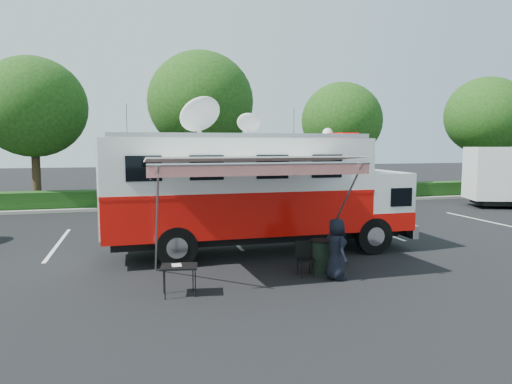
% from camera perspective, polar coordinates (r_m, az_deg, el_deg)
% --- Properties ---
extents(ground_plane, '(120.00, 120.00, 0.00)m').
position_cam_1_polar(ground_plane, '(14.87, 0.50, -7.50)').
color(ground_plane, black).
rests_on(ground_plane, ground).
extents(back_border, '(60.00, 6.14, 8.87)m').
position_cam_1_polar(back_border, '(27.35, -4.47, 9.18)').
color(back_border, '#9E998E').
rests_on(back_border, ground_plane).
extents(stall_lines, '(24.12, 5.50, 0.01)m').
position_cam_1_polar(stall_lines, '(17.61, -3.69, -5.37)').
color(stall_lines, silver).
rests_on(stall_lines, ground_plane).
extents(command_truck, '(9.74, 2.68, 4.68)m').
position_cam_1_polar(command_truck, '(14.51, 0.19, 0.20)').
color(command_truck, black).
rests_on(command_truck, ground_plane).
extents(awning, '(5.32, 2.74, 3.21)m').
position_cam_1_polar(awning, '(11.54, -0.38, 3.74)').
color(awning, silver).
rests_on(awning, ground_plane).
extents(person, '(0.56, 0.81, 1.58)m').
position_cam_1_polar(person, '(12.17, 9.93, -10.65)').
color(person, black).
rests_on(person, ground_plane).
extents(folding_table, '(0.91, 0.70, 0.71)m').
position_cam_1_polar(folding_table, '(10.72, -9.60, -9.29)').
color(folding_table, black).
rests_on(folding_table, ground_plane).
extents(folding_chair, '(0.46, 0.48, 0.90)m').
position_cam_1_polar(folding_chair, '(12.26, 6.07, -7.89)').
color(folding_chair, black).
rests_on(folding_chair, ground_plane).
extents(trash_bin, '(0.60, 0.60, 0.90)m').
position_cam_1_polar(trash_bin, '(12.58, 8.16, -7.94)').
color(trash_bin, black).
rests_on(trash_bin, ground_plane).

